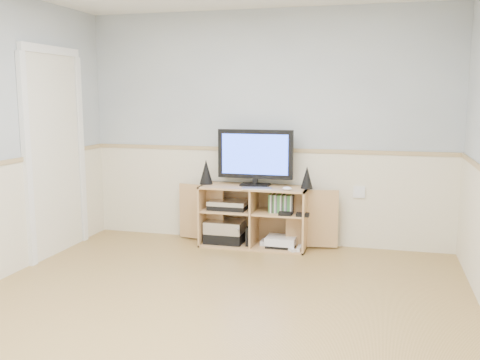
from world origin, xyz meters
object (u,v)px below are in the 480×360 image
Objects in this scene: media_cabinet at (255,215)px; keyboard at (257,188)px; game_consoles at (280,242)px; monitor at (255,156)px.

keyboard is at bearing -72.07° from media_cabinet.
media_cabinet is 0.38m from keyboard.
media_cabinet is 0.40m from game_consoles.
keyboard reaches higher than game_consoles.
monitor is 0.95m from game_consoles.
game_consoles is at bearing -12.50° from media_cabinet.
keyboard is at bearing -71.72° from monitor.
media_cabinet is 5.78× the size of keyboard.
game_consoles is (0.29, -0.06, -0.26)m from media_cabinet.
media_cabinet is 0.64m from monitor.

